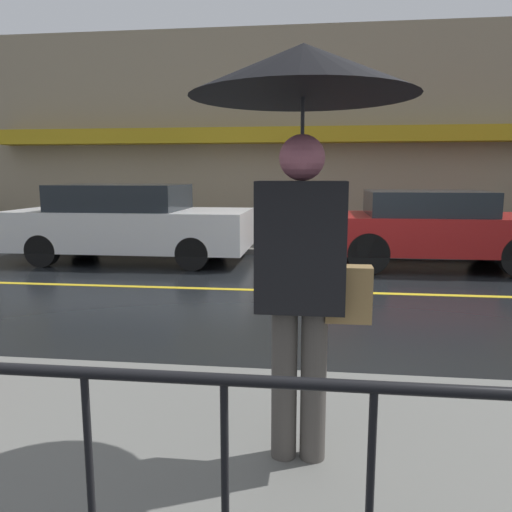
% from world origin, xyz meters
% --- Properties ---
extents(ground_plane, '(80.00, 80.00, 0.00)m').
position_xyz_m(ground_plane, '(0.00, 0.00, 0.00)').
color(ground_plane, black).
extents(sidewalk_near, '(28.00, 2.82, 0.12)m').
position_xyz_m(sidewalk_near, '(0.00, -4.70, 0.06)').
color(sidewalk_near, slate).
rests_on(sidewalk_near, ground_plane).
extents(sidewalk_far, '(28.00, 1.67, 0.12)m').
position_xyz_m(sidewalk_far, '(0.00, 4.13, 0.06)').
color(sidewalk_far, slate).
rests_on(sidewalk_far, ground_plane).
extents(lane_marking, '(25.20, 0.12, 0.01)m').
position_xyz_m(lane_marking, '(0.00, 0.00, 0.00)').
color(lane_marking, gold).
rests_on(lane_marking, ground_plane).
extents(building_storefront, '(28.00, 0.85, 5.10)m').
position_xyz_m(building_storefront, '(0.00, 5.08, 2.55)').
color(building_storefront, gray).
rests_on(building_storefront, ground_plane).
extents(pedestrian, '(1.16, 1.16, 2.22)m').
position_xyz_m(pedestrian, '(-0.65, -4.55, 1.90)').
color(pedestrian, '#4C4742').
rests_on(pedestrian, sidewalk_near).
extents(car_white, '(4.60, 1.91, 1.50)m').
position_xyz_m(car_white, '(-4.24, 2.26, 0.77)').
color(car_white, silver).
rests_on(car_white, ground_plane).
extents(car_red, '(4.01, 1.88, 1.40)m').
position_xyz_m(car_red, '(1.51, 2.26, 0.74)').
color(car_red, maroon).
rests_on(car_red, ground_plane).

